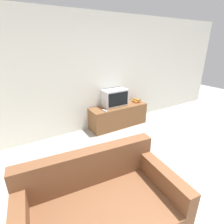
{
  "coord_description": "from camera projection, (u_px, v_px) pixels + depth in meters",
  "views": [
    {
      "loc": [
        -1.48,
        -0.62,
        1.97
      ],
      "look_at": [
        0.24,
        2.18,
        0.67
      ],
      "focal_mm": 28.0,
      "sensor_mm": 36.0,
      "label": 1
    }
  ],
  "objects": [
    {
      "name": "book_stack",
      "position": [
        136.0,
        101.0,
        4.56
      ],
      "size": [
        0.16,
        0.21,
        0.08
      ],
      "color": "#B72D28",
      "rests_on": "tv_stand"
    },
    {
      "name": "television",
      "position": [
        115.0,
        98.0,
        4.25
      ],
      "size": [
        0.62,
        0.32,
        0.4
      ],
      "color": "silver",
      "rests_on": "tv_stand"
    },
    {
      "name": "couch",
      "position": [
        101.0,
        212.0,
        1.88
      ],
      "size": [
        1.72,
        1.11,
        0.85
      ],
      "rotation": [
        0.0,
        0.0,
        -0.11
      ],
      "color": "brown",
      "rests_on": "ground_plane"
    },
    {
      "name": "tv_stand",
      "position": [
        118.0,
        116.0,
        4.39
      ],
      "size": [
        1.46,
        0.46,
        0.53
      ],
      "color": "brown",
      "rests_on": "ground_plane"
    },
    {
      "name": "wall_back",
      "position": [
        83.0,
        76.0,
        3.86
      ],
      "size": [
        9.0,
        0.06,
        2.6
      ],
      "color": "silver",
      "rests_on": "ground_plane"
    },
    {
      "name": "remote_on_stand",
      "position": [
        105.0,
        111.0,
        3.96
      ],
      "size": [
        0.06,
        0.15,
        0.02
      ],
      "rotation": [
        0.0,
        0.0,
        0.12
      ],
      "color": "#B7B7B7",
      "rests_on": "tv_stand"
    }
  ]
}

